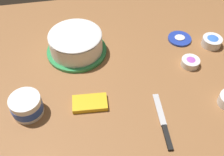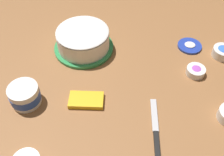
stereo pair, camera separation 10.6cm
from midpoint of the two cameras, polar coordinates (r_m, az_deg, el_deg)
The scene contains 8 objects.
ground_plane at distance 1.02m, azimuth 1.80°, elevation -5.73°, with size 1.54×1.54×0.00m, color #936038.
frosted_cake at distance 1.20m, azimuth -10.18°, elevation 7.16°, with size 0.27×0.27×0.11m.
frosting_tub at distance 1.04m, azimuth -20.50°, elevation -5.63°, with size 0.11×0.11×0.08m.
frosting_tub_lid at distance 1.30m, azimuth 11.85°, elevation 8.05°, with size 0.11×0.11×0.02m.
spreading_knife at distance 0.97m, azimuth 7.85°, elevation -10.08°, with size 0.04×0.24×0.01m.
sprinkle_bowl_blue at distance 1.30m, azimuth 18.21°, elevation 7.31°, with size 0.09×0.09×0.04m.
sprinkle_bowl_rainbow at distance 1.18m, azimuth 13.81°, elevation 3.18°, with size 0.08×0.08×0.03m.
candy_box_lower at distance 1.02m, azimuth -7.69°, elevation -5.45°, with size 0.13×0.07×0.02m, color yellow.
Camera 1 is at (-0.19, -0.58, 0.83)m, focal length 43.23 mm.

